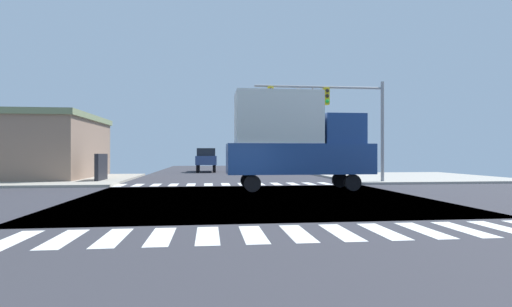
# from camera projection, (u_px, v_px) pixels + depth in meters

# --- Properties ---
(ground) EXTENTS (90.00, 90.00, 0.05)m
(ground) POSITION_uv_depth(u_px,v_px,m) (252.00, 198.00, 16.13)
(ground) COLOR #323137
(sidewalk_corner_ne) EXTENTS (12.00, 12.00, 0.14)m
(sidewalk_corner_ne) POSITION_uv_depth(u_px,v_px,m) (408.00, 177.00, 29.57)
(sidewalk_corner_ne) COLOR #A09B91
(sidewalk_corner_ne) RESTS_ON ground
(sidewalk_corner_nw) EXTENTS (12.00, 12.00, 0.14)m
(sidewalk_corner_nw) POSITION_uv_depth(u_px,v_px,m) (39.00, 180.00, 26.51)
(sidewalk_corner_nw) COLOR #9F9889
(sidewalk_corner_nw) RESTS_ON ground
(crosswalk_near) EXTENTS (13.50, 2.00, 0.01)m
(crosswalk_near) POSITION_uv_depth(u_px,v_px,m) (275.00, 234.00, 8.85)
(crosswalk_near) COLOR white
(crosswalk_near) RESTS_ON ground
(crosswalk_far) EXTENTS (13.50, 2.00, 0.01)m
(crosswalk_far) POSITION_uv_depth(u_px,v_px,m) (234.00, 184.00, 23.35)
(crosswalk_far) COLOR white
(crosswalk_far) RESTS_ON ground
(traffic_signal_mast) EXTENTS (7.90, 0.55, 6.16)m
(traffic_signal_mast) POSITION_uv_depth(u_px,v_px,m) (332.00, 107.00, 23.66)
(traffic_signal_mast) COLOR gray
(traffic_signal_mast) RESTS_ON ground
(street_lamp) EXTENTS (1.78, 0.32, 8.23)m
(street_lamp) POSITION_uv_depth(u_px,v_px,m) (310.00, 121.00, 37.73)
(street_lamp) COLOR gray
(street_lamp) RESTS_ON ground
(pickup_crossing_1) EXTENTS (2.00, 5.10, 2.35)m
(pickup_crossing_1) POSITION_uv_depth(u_px,v_px,m) (206.00, 159.00, 39.62)
(pickup_crossing_1) COLOR black
(pickup_crossing_1) RESTS_ON ground
(box_truck_leading_1) EXTENTS (7.20, 2.40, 4.85)m
(box_truck_leading_1) POSITION_uv_depth(u_px,v_px,m) (294.00, 138.00, 19.90)
(box_truck_leading_1) COLOR black
(box_truck_leading_1) RESTS_ON ground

